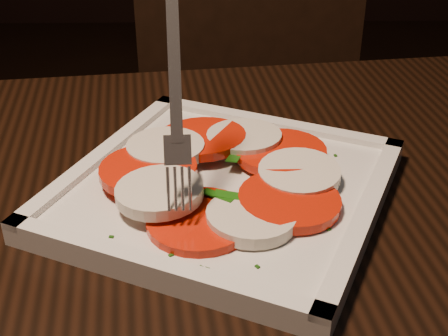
{
  "coord_description": "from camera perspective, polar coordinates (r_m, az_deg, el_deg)",
  "views": [
    {
      "loc": [
        -0.37,
        -0.34,
        1.05
      ],
      "look_at": [
        -0.36,
        0.1,
        0.78
      ],
      "focal_mm": 50.0,
      "sensor_mm": 36.0,
      "label": 1
    }
  ],
  "objects": [
    {
      "name": "chair",
      "position": [
        1.15,
        2.58,
        4.21
      ],
      "size": [
        0.43,
        0.43,
        0.93
      ],
      "rotation": [
        0.0,
        0.0,
        0.02
      ],
      "color": "black",
      "rests_on": "ground"
    },
    {
      "name": "caprese_salad",
      "position": [
        0.53,
        0.0,
        -0.48
      ],
      "size": [
        0.21,
        0.22,
        0.02
      ],
      "color": "red",
      "rests_on": "plate"
    },
    {
      "name": "fork",
      "position": [
        0.47,
        -4.5,
        8.02
      ],
      "size": [
        0.04,
        0.09,
        0.16
      ],
      "primitive_type": null,
      "rotation": [
        0.0,
        0.0,
        0.05
      ],
      "color": "white",
      "rests_on": "caprese_salad"
    },
    {
      "name": "plate",
      "position": [
        0.53,
        0.0,
        -2.08
      ],
      "size": [
        0.34,
        0.34,
        0.01
      ],
      "primitive_type": "cube",
      "rotation": [
        0.0,
        0.0,
        -0.43
      ],
      "color": "silver",
      "rests_on": "table"
    }
  ]
}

